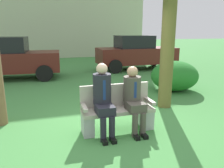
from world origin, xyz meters
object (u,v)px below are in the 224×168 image
object	(u,v)px
seated_man_right	(134,96)
shrub_near_bench	(174,76)
parked_car_near	(8,58)
parked_car_far	(136,53)
seated_man_left	(103,96)
park_bench	(117,110)

from	to	relation	value
seated_man_right	shrub_near_bench	xyz separation A→B (m)	(2.42, 2.43, -0.23)
seated_man_right	shrub_near_bench	size ratio (longest dim) A/B	0.82
parked_car_near	parked_car_far	distance (m)	5.81
shrub_near_bench	parked_car_near	distance (m)	6.42
seated_man_left	park_bench	bearing A→B (deg)	20.48
parked_car_far	shrub_near_bench	bearing A→B (deg)	-94.70
shrub_near_bench	parked_car_far	distance (m)	4.12
seated_man_right	parked_car_far	bearing A→B (deg)	67.12
shrub_near_bench	seated_man_right	bearing A→B (deg)	-134.81
park_bench	seated_man_right	xyz separation A→B (m)	(0.29, -0.12, 0.31)
seated_man_right	parked_car_near	xyz separation A→B (m)	(-3.02, 5.83, 0.13)
seated_man_right	seated_man_left	bearing A→B (deg)	179.21
park_bench	parked_car_far	xyz separation A→B (m)	(3.05, 6.40, 0.44)
park_bench	parked_car_near	size ratio (longest dim) A/B	0.35
parked_car_near	parked_car_far	world-z (taller)	same
seated_man_left	shrub_near_bench	world-z (taller)	seated_man_left
parked_car_near	park_bench	bearing A→B (deg)	-64.50
shrub_near_bench	parked_car_far	bearing A→B (deg)	85.30
shrub_near_bench	parked_car_far	world-z (taller)	parked_car_far
shrub_near_bench	parked_car_near	size ratio (longest dim) A/B	0.39
park_bench	shrub_near_bench	bearing A→B (deg)	40.43
parked_car_near	seated_man_left	bearing A→B (deg)	-67.46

